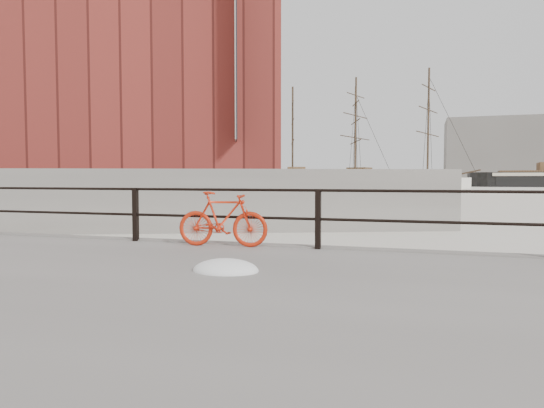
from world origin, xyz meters
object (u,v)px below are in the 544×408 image
Objects in this scene: bicycle at (223,219)px; schooner_left at (324,188)px; schooner_mid at (390,188)px; workboat_far at (153,191)px; workboat_near at (163,194)px.

schooner_left reaches higher than bicycle.
schooner_mid is 1.29× the size of schooner_left.
schooner_left is at bearing -119.08° from schooner_mid.
schooner_left is at bearing 55.50° from workboat_far.
bicycle is 53.63m from workboat_far.
schooner_mid is at bearing 52.57° from workboat_far.
workboat_near is at bearing -97.33° from schooner_mid.
schooner_mid is at bearing 26.87° from schooner_left.
workboat_near is (-19.15, -42.05, 0.00)m from schooner_mid.
schooner_mid is 46.21m from workboat_near.
workboat_far is at bearing -112.83° from schooner_mid.
schooner_left reaches higher than workboat_far.
schooner_mid is (-2.16, 76.97, -0.83)m from bicycle.
workboat_near is 12.74m from workboat_far.
schooner_mid is 2.67× the size of workboat_far.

